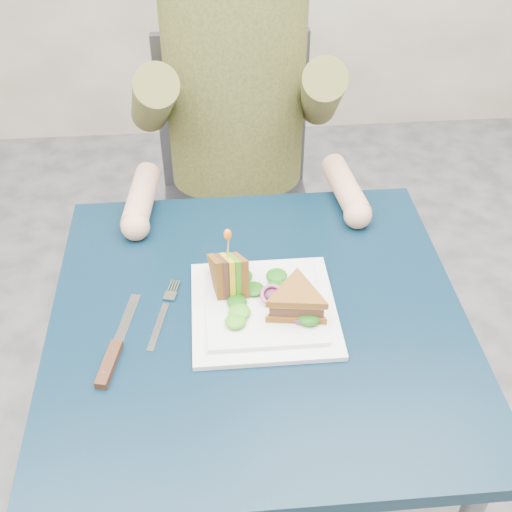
{
  "coord_description": "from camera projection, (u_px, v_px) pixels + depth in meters",
  "views": [
    {
      "loc": [
        -0.07,
        -0.82,
        1.56
      ],
      "look_at": [
        0.0,
        0.06,
        0.82
      ],
      "focal_mm": 45.0,
      "sensor_mm": 36.0,
      "label": 1
    }
  ],
  "objects": [
    {
      "name": "plate",
      "position": [
        264.0,
        308.0,
        1.16
      ],
      "size": [
        0.26,
        0.26,
        0.02
      ],
      "color": "white",
      "rests_on": "table"
    },
    {
      "name": "fork",
      "position": [
        163.0,
        315.0,
        1.15
      ],
      "size": [
        0.06,
        0.18,
        0.01
      ],
      "color": "silver",
      "rests_on": "table"
    },
    {
      "name": "chair",
      "position": [
        236.0,
        179.0,
        1.84
      ],
      "size": [
        0.42,
        0.4,
        0.93
      ],
      "color": "#47474C",
      "rests_on": "ground"
    },
    {
      "name": "lettuce_spill",
      "position": [
        266.0,
        295.0,
        1.15
      ],
      "size": [
        0.15,
        0.13,
        0.02
      ],
      "primitive_type": null,
      "color": "#337A14",
      "rests_on": "plate"
    },
    {
      "name": "table",
      "position": [
        258.0,
        344.0,
        1.21
      ],
      "size": [
        0.75,
        0.75,
        0.73
      ],
      "color": "black",
      "rests_on": "ground"
    },
    {
      "name": "toothpick",
      "position": [
        228.0,
        247.0,
        1.12
      ],
      "size": [
        0.01,
        0.01,
        0.06
      ],
      "primitive_type": "cylinder",
      "rotation": [
        0.14,
        0.07,
        0.0
      ],
      "color": "tan",
      "rests_on": "sandwich_upright"
    },
    {
      "name": "onion_ring",
      "position": [
        272.0,
        295.0,
        1.15
      ],
      "size": [
        0.04,
        0.04,
        0.02
      ],
      "primitive_type": "torus",
      "rotation": [
        0.44,
        0.0,
        0.0
      ],
      "color": "#9E4C7A",
      "rests_on": "plate"
    },
    {
      "name": "toothpick_frill",
      "position": [
        228.0,
        235.0,
        1.1
      ],
      "size": [
        0.01,
        0.01,
        0.02
      ],
      "primitive_type": "ellipsoid",
      "color": "orange",
      "rests_on": "sandwich_upright"
    },
    {
      "name": "sandwich_flat",
      "position": [
        297.0,
        301.0,
        1.12
      ],
      "size": [
        0.14,
        0.14,
        0.05
      ],
      "color": "brown",
      "rests_on": "plate"
    },
    {
      "name": "sandwich_upright",
      "position": [
        229.0,
        274.0,
        1.16
      ],
      "size": [
        0.08,
        0.13,
        0.13
      ],
      "color": "brown",
      "rests_on": "plate"
    },
    {
      "name": "diner",
      "position": [
        235.0,
        72.0,
        1.52
      ],
      "size": [
        0.54,
        0.59,
        0.74
      ],
      "color": "#494B22",
      "rests_on": "chair"
    },
    {
      "name": "knife",
      "position": [
        113.0,
        355.0,
        1.08
      ],
      "size": [
        0.06,
        0.22,
        0.02
      ],
      "color": "silver",
      "rests_on": "table"
    }
  ]
}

